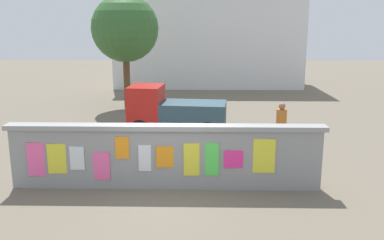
% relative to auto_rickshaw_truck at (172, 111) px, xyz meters
% --- Properties ---
extents(ground, '(60.00, 60.00, 0.00)m').
position_rel_auto_rickshaw_truck_xyz_m(ground, '(0.19, 2.68, -0.90)').
color(ground, '#6B6051').
extents(poster_wall, '(8.04, 0.42, 1.66)m').
position_rel_auto_rickshaw_truck_xyz_m(poster_wall, '(0.19, -5.32, -0.05)').
color(poster_wall, gray).
rests_on(poster_wall, ground).
extents(auto_rickshaw_truck, '(3.73, 1.84, 1.85)m').
position_rel_auto_rickshaw_truck_xyz_m(auto_rickshaw_truck, '(0.00, 0.00, 0.00)').
color(auto_rickshaw_truck, black).
rests_on(auto_rickshaw_truck, ground).
extents(motorcycle, '(1.90, 0.56, 0.87)m').
position_rel_auto_rickshaw_truck_xyz_m(motorcycle, '(1.00, -4.08, -0.44)').
color(motorcycle, black).
rests_on(motorcycle, ground).
extents(bicycle_near, '(1.71, 0.44, 0.95)m').
position_rel_auto_rickshaw_truck_xyz_m(bicycle_near, '(-2.72, -2.54, -0.54)').
color(bicycle_near, black).
rests_on(bicycle_near, ground).
extents(bicycle_far, '(1.71, 0.44, 0.95)m').
position_rel_auto_rickshaw_truck_xyz_m(bicycle_far, '(3.33, -3.72, -0.54)').
color(bicycle_far, black).
rests_on(bicycle_far, ground).
extents(person_walking, '(0.47, 0.47, 1.62)m').
position_rel_auto_rickshaw_truck_xyz_m(person_walking, '(3.72, -2.03, 0.09)').
color(person_walking, '#3F994C').
rests_on(person_walking, ground).
extents(tree_roadside, '(3.25, 3.25, 5.52)m').
position_rel_auto_rickshaw_truck_xyz_m(tree_roadside, '(-2.61, 5.22, 2.97)').
color(tree_roadside, brown).
rests_on(tree_roadside, ground).
extents(building_background, '(12.41, 5.91, 6.32)m').
position_rel_auto_rickshaw_truck_xyz_m(building_background, '(1.54, 13.71, 2.28)').
color(building_background, silver).
rests_on(building_background, ground).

